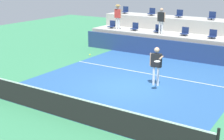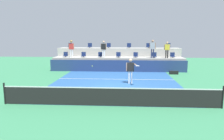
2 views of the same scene
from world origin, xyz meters
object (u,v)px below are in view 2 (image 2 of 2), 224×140
(stadium_chair_upper_left, at_px, (90,46))
(spectator_in_grey, at_px, (104,48))
(spectator_in_white, at_px, (153,47))
(equipment_bag, at_px, (174,73))
(stadium_chair_lower_center, at_px, (118,55))
(spectator_with_hat, at_px, (71,47))
(stadium_chair_upper_far_left, at_px, (70,46))
(stadium_chair_upper_mid_left, at_px, (109,46))
(stadium_chair_lower_mid_left, at_px, (100,55))
(spectator_leaning_on_rail, at_px, (167,48))
(stadium_chair_lower_left, at_px, (83,55))
(stadium_chair_lower_right, at_px, (154,55))
(tennis_player, at_px, (131,68))
(stadium_chair_lower_far_left, at_px, (65,55))
(stadium_chair_lower_mid_right, at_px, (136,55))
(stadium_chair_upper_mid_right, at_px, (129,46))
(tennis_ball, at_px, (92,66))
(stadium_chair_upper_far_right, at_px, (168,46))
(stadium_chair_lower_far_right, at_px, (173,56))
(stadium_chair_upper_right, at_px, (148,46))

(stadium_chair_upper_left, bearing_deg, spectator_in_grey, -51.58)
(spectator_in_white, height_order, equipment_bag, spectator_in_white)
(stadium_chair_lower_center, bearing_deg, spectator_with_hat, -175.29)
(stadium_chair_upper_far_left, bearing_deg, stadium_chair_upper_mid_left, 0.00)
(stadium_chair_upper_far_left, height_order, spectator_in_grey, spectator_in_grey)
(stadium_chair_lower_mid_left, height_order, spectator_leaning_on_rail, spectator_leaning_on_rail)
(stadium_chair_lower_left, distance_m, stadium_chair_lower_mid_left, 1.72)
(stadium_chair_lower_right, bearing_deg, spectator_in_white, -122.98)
(tennis_player, bearing_deg, stadium_chair_lower_mid_left, 114.64)
(stadium_chair_upper_mid_left, height_order, tennis_player, stadium_chair_upper_mid_left)
(stadium_chair_upper_far_left, distance_m, stadium_chair_upper_left, 2.20)
(stadium_chair_lower_mid_left, xyz_separation_m, spectator_in_white, (5.14, -0.38, 0.85))
(stadium_chair_lower_far_left, relative_size, stadium_chair_lower_left, 1.00)
(stadium_chair_lower_mid_right, relative_size, stadium_chair_upper_far_left, 1.00)
(stadium_chair_upper_mid_right, bearing_deg, stadium_chair_upper_left, 180.00)
(stadium_chair_lower_center, distance_m, stadium_chair_upper_far_left, 5.74)
(stadium_chair_lower_right, relative_size, tennis_player, 0.29)
(spectator_in_white, bearing_deg, stadium_chair_lower_left, 176.80)
(stadium_chair_upper_far_left, bearing_deg, tennis_ball, -67.78)
(stadium_chair_lower_far_left, bearing_deg, stadium_chair_upper_mid_left, 22.85)
(stadium_chair_upper_far_right, distance_m, spectator_in_white, 2.94)
(stadium_chair_upper_far_right, distance_m, tennis_ball, 11.86)
(stadium_chair_lower_far_right, relative_size, stadium_chair_upper_far_right, 1.00)
(stadium_chair_upper_left, height_order, stadium_chair_upper_right, same)
(stadium_chair_lower_center, height_order, spectator_with_hat, spectator_with_hat)
(stadium_chair_lower_left, height_order, spectator_leaning_on_rail, spectator_leaning_on_rail)
(stadium_chair_lower_left, height_order, tennis_player, tennis_player)
(stadium_chair_upper_mid_left, height_order, stadium_chair_upper_right, same)
(stadium_chair_lower_far_right, height_order, spectator_leaning_on_rail, spectator_leaning_on_rail)
(stadium_chair_lower_far_left, distance_m, stadium_chair_upper_right, 8.78)
(stadium_chair_lower_far_right, distance_m, equipment_bag, 2.67)
(spectator_in_grey, relative_size, tennis_ball, 24.20)
(stadium_chair_lower_left, bearing_deg, spectator_with_hat, -161.06)
(stadium_chair_lower_right, distance_m, stadium_chair_upper_mid_left, 5.10)
(stadium_chair_upper_left, bearing_deg, stadium_chair_upper_right, 0.00)
(tennis_player, bearing_deg, stadium_chair_upper_left, 117.67)
(stadium_chair_upper_mid_left, relative_size, stadium_chair_upper_right, 1.00)
(stadium_chair_upper_mid_right, xyz_separation_m, stadium_chair_upper_far_right, (4.19, 0.00, 0.00))
(stadium_chair_lower_center, relative_size, spectator_leaning_on_rail, 0.33)
(stadium_chair_lower_left, height_order, stadium_chair_upper_mid_left, stadium_chair_upper_mid_left)
(stadium_chair_lower_far_left, relative_size, stadium_chair_lower_far_right, 1.00)
(stadium_chair_lower_mid_left, height_order, stadium_chair_upper_far_left, stadium_chair_upper_far_left)
(stadium_chair_lower_right, relative_size, spectator_with_hat, 0.30)
(stadium_chair_upper_far_left, bearing_deg, tennis_player, -51.48)
(stadium_chair_lower_right, height_order, spectator_leaning_on_rail, spectator_leaning_on_rail)
(stadium_chair_lower_far_right, relative_size, stadium_chair_upper_right, 1.00)
(stadium_chair_lower_left, xyz_separation_m, tennis_player, (4.60, -6.30, -0.36))
(spectator_leaning_on_rail, bearing_deg, stadium_chair_upper_left, 164.53)
(stadium_chair_upper_far_left, bearing_deg, stadium_chair_upper_right, 0.00)
(stadium_chair_lower_far_right, bearing_deg, stadium_chair_lower_right, 180.00)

